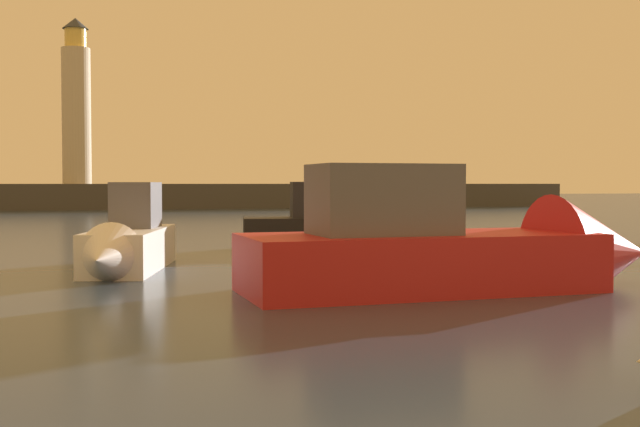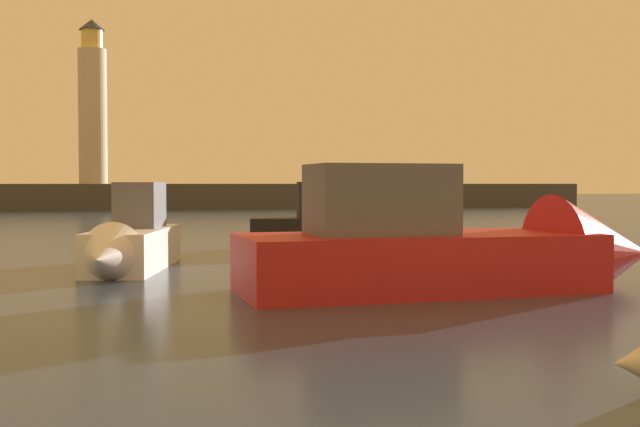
# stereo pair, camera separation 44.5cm
# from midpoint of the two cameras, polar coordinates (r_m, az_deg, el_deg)

# --- Properties ---
(ground_plane) EXTENTS (220.00, 220.00, 0.00)m
(ground_plane) POSITION_cam_midpoint_polar(r_m,az_deg,el_deg) (35.00, -7.45, -1.39)
(ground_plane) COLOR #2D3D51
(breakwater) EXTENTS (74.25, 4.00, 2.13)m
(breakwater) POSITION_cam_midpoint_polar(r_m,az_deg,el_deg) (68.10, -11.61, 1.21)
(breakwater) COLOR #423F3D
(breakwater) RESTS_ON ground_plane
(lighthouse) EXTENTS (2.30, 2.30, 13.50)m
(lighthouse) POSITION_cam_midpoint_polar(r_m,az_deg,el_deg) (68.21, -17.33, 7.43)
(lighthouse) COLOR beige
(lighthouse) RESTS_ON breakwater
(motorboat_0) EXTENTS (9.10, 2.90, 3.21)m
(motorboat_0) POSITION_cam_midpoint_polar(r_m,az_deg,el_deg) (16.63, 10.94, -2.64)
(motorboat_0) COLOR #B21E1E
(motorboat_0) RESTS_ON ground_plane
(motorboat_3) EXTENTS (2.89, 6.08, 2.38)m
(motorboat_3) POSITION_cam_midpoint_polar(r_m,az_deg,el_deg) (20.04, -14.42, -2.07)
(motorboat_3) COLOR white
(motorboat_3) RESTS_ON ground_plane
(motorboat_5) EXTENTS (7.42, 2.98, 2.53)m
(motorboat_5) POSITION_cam_midpoint_polar(r_m,az_deg,el_deg) (26.11, 2.38, -1.06)
(motorboat_5) COLOR black
(motorboat_5) RESTS_ON ground_plane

